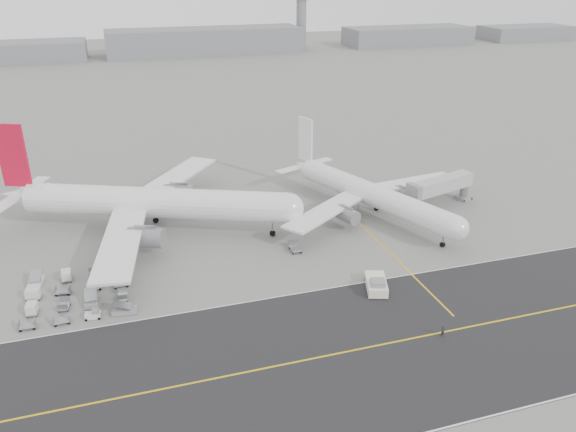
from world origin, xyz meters
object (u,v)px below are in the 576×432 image
object	(u,v)px
pushback_tug	(376,284)
jet_bridge	(441,186)
ground_crew_a	(443,331)
airliner_a	(149,202)
control_tower	(301,20)
airliner_b	(369,193)

from	to	relation	value
pushback_tug	jet_bridge	world-z (taller)	jet_bridge
pushback_tug	jet_bridge	size ratio (longest dim) A/B	0.47
pushback_tug	ground_crew_a	xyz separation A→B (m)	(3.45, -14.04, -0.14)
jet_bridge	ground_crew_a	distance (m)	47.32
airliner_a	jet_bridge	xyz separation A→B (m)	(59.76, -6.31, -1.25)
ground_crew_a	jet_bridge	bearing A→B (deg)	45.37
pushback_tug	control_tower	bearing A→B (deg)	92.78
airliner_a	airliner_b	world-z (taller)	airliner_a
pushback_tug	ground_crew_a	distance (m)	14.46
control_tower	ground_crew_a	world-z (taller)	control_tower
airliner_b	airliner_a	bearing A→B (deg)	151.58
airliner_b	pushback_tug	world-z (taller)	airliner_b
airliner_a	airliner_b	distance (m)	43.83
airliner_b	jet_bridge	world-z (taller)	airliner_b
jet_bridge	ground_crew_a	world-z (taller)	jet_bridge
airliner_b	ground_crew_a	xyz separation A→B (m)	(-7.72, -41.46, -3.87)
airliner_a	pushback_tug	distance (m)	46.36
airliner_b	ground_crew_a	world-z (taller)	airliner_b
control_tower	airliner_b	bearing A→B (deg)	-105.36
airliner_a	ground_crew_a	distance (m)	59.20
ground_crew_a	airliner_b	bearing A→B (deg)	65.42
jet_bridge	ground_crew_a	size ratio (longest dim) A/B	10.61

